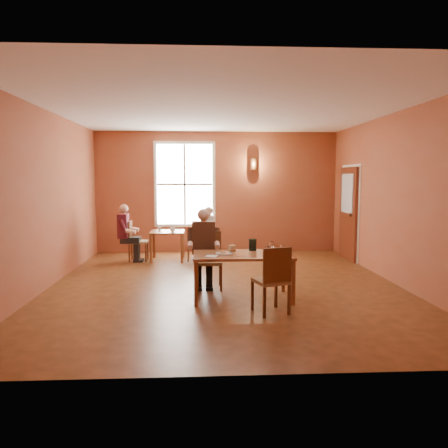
{
  "coord_description": "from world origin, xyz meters",
  "views": [
    {
      "loc": [
        -0.41,
        -7.43,
        1.85
      ],
      "look_at": [
        0.0,
        0.2,
        1.05
      ],
      "focal_mm": 35.0,
      "sensor_mm": 36.0,
      "label": 1
    }
  ],
  "objects": [
    {
      "name": "ground",
      "position": [
        0.0,
        0.0,
        0.0
      ],
      "size": [
        6.0,
        7.0,
        0.01
      ],
      "primitive_type": "cube",
      "color": "brown",
      "rests_on": "ground"
    },
    {
      "name": "wall_back",
      "position": [
        0.0,
        3.5,
        1.5
      ],
      "size": [
        6.0,
        0.04,
        3.0
      ],
      "primitive_type": "cube",
      "color": "brown",
      "rests_on": "ground"
    },
    {
      "name": "wall_front",
      "position": [
        0.0,
        -3.5,
        1.5
      ],
      "size": [
        6.0,
        0.04,
        3.0
      ],
      "primitive_type": "cube",
      "color": "brown",
      "rests_on": "ground"
    },
    {
      "name": "wall_left",
      "position": [
        -3.0,
        0.0,
        1.5
      ],
      "size": [
        0.04,
        7.0,
        3.0
      ],
      "primitive_type": "cube",
      "color": "brown",
      "rests_on": "ground"
    },
    {
      "name": "wall_right",
      "position": [
        3.0,
        0.0,
        1.5
      ],
      "size": [
        0.04,
        7.0,
        3.0
      ],
      "primitive_type": "cube",
      "color": "brown",
      "rests_on": "ground"
    },
    {
      "name": "ceiling",
      "position": [
        0.0,
        0.0,
        3.0
      ],
      "size": [
        6.0,
        7.0,
        0.04
      ],
      "primitive_type": "cube",
      "color": "white",
      "rests_on": "wall_back"
    },
    {
      "name": "window",
      "position": [
        -0.8,
        3.45,
        1.7
      ],
      "size": [
        1.36,
        0.1,
        1.96
      ],
      "primitive_type": "cube",
      "color": "white",
      "rests_on": "wall_back"
    },
    {
      "name": "door",
      "position": [
        2.94,
        2.3,
        1.05
      ],
      "size": [
        0.12,
        1.04,
        2.1
      ],
      "primitive_type": "cube",
      "color": "maroon",
      "rests_on": "ground"
    },
    {
      "name": "wall_sconce",
      "position": [
        0.9,
        3.4,
        2.2
      ],
      "size": [
        0.16,
        0.16,
        0.28
      ],
      "primitive_type": "cylinder",
      "color": "brown",
      "rests_on": "wall_back"
    },
    {
      "name": "main_table",
      "position": [
        0.23,
        -0.87,
        0.35
      ],
      "size": [
        1.5,
        0.84,
        0.7
      ],
      "primitive_type": null,
      "color": "brown",
      "rests_on": "ground"
    },
    {
      "name": "chair_diner_main",
      "position": [
        -0.27,
        -0.22,
        0.48
      ],
      "size": [
        0.42,
        0.42,
        0.95
      ],
      "primitive_type": null,
      "rotation": [
        0.0,
        0.0,
        3.14
      ],
      "color": "#3F220E",
      "rests_on": "ground"
    },
    {
      "name": "diner_main",
      "position": [
        -0.27,
        -0.25,
        0.64
      ],
      "size": [
        0.52,
        0.52,
        1.29
      ],
      "primitive_type": null,
      "rotation": [
        0.0,
        0.0,
        3.14
      ],
      "color": "black",
      "rests_on": "ground"
    },
    {
      "name": "chair_empty",
      "position": [
        0.55,
        -1.58,
        0.47
      ],
      "size": [
        0.52,
        0.52,
        0.94
      ],
      "primitive_type": null,
      "rotation": [
        0.0,
        0.0,
        0.32
      ],
      "color": "#5F3014",
      "rests_on": "ground"
    },
    {
      "name": "plate_food",
      "position": [
        -0.06,
        -0.87,
        0.72
      ],
      "size": [
        0.34,
        0.34,
        0.03
      ],
      "primitive_type": "cylinder",
      "rotation": [
        0.0,
        0.0,
        0.38
      ],
      "color": "white",
      "rests_on": "main_table"
    },
    {
      "name": "sandwich",
      "position": [
        0.07,
        -0.81,
        0.76
      ],
      "size": [
        0.11,
        0.11,
        0.11
      ],
      "primitive_type": "cube",
      "rotation": [
        0.0,
        0.0,
        0.4
      ],
      "color": "tan",
      "rests_on": "main_table"
    },
    {
      "name": "goblet_a",
      "position": [
        0.69,
        -0.75,
        0.8
      ],
      "size": [
        0.1,
        0.1,
        0.19
      ],
      "primitive_type": null,
      "rotation": [
        0.0,
        0.0,
        -0.42
      ],
      "color": "white",
      "rests_on": "main_table"
    },
    {
      "name": "goblet_b",
      "position": [
        0.8,
        -1.02,
        0.79
      ],
      "size": [
        0.08,
        0.08,
        0.17
      ],
      "primitive_type": null,
      "rotation": [
        0.0,
        0.0,
        0.27
      ],
      "color": "white",
      "rests_on": "main_table"
    },
    {
      "name": "goblet_c",
      "position": [
        0.58,
        -1.05,
        0.79
      ],
      "size": [
        0.08,
        0.08,
        0.18
      ],
      "primitive_type": null,
      "rotation": [
        0.0,
        0.0,
        -0.07
      ],
      "color": "white",
      "rests_on": "main_table"
    },
    {
      "name": "menu_stand",
      "position": [
        0.41,
        -0.61,
        0.8
      ],
      "size": [
        0.12,
        0.06,
        0.19
      ],
      "primitive_type": "cube",
      "rotation": [
        0.0,
        0.0,
        0.06
      ],
      "color": "black",
      "rests_on": "main_table"
    },
    {
      "name": "knife",
      "position": [
        0.16,
        -1.1,
        0.7
      ],
      "size": [
        0.19,
        0.08,
        0.0
      ],
      "primitive_type": "cube",
      "rotation": [
        0.0,
        0.0,
        0.32
      ],
      "color": "silver",
      "rests_on": "main_table"
    },
    {
      "name": "napkin",
      "position": [
        -0.26,
        -1.06,
        0.71
      ],
      "size": [
        0.2,
        0.2,
        0.01
      ],
      "primitive_type": "cube",
      "rotation": [
        0.0,
        0.0,
        -0.26
      ],
      "color": "white",
      "rests_on": "main_table"
    },
    {
      "name": "second_table",
      "position": [
        -1.16,
        2.37,
        0.33
      ],
      "size": [
        0.75,
        0.75,
        0.66
      ],
      "primitive_type": null,
      "color": "brown",
      "rests_on": "ground"
    },
    {
      "name": "chair_diner_white",
      "position": [
        -0.51,
        2.37,
        0.46
      ],
      "size": [
        0.41,
        0.41,
        0.92
      ],
      "primitive_type": null,
      "rotation": [
        0.0,
        0.0,
        1.57
      ],
      "color": "#5B3417",
      "rests_on": "ground"
    },
    {
      "name": "diner_white",
      "position": [
        -0.48,
        2.37,
        0.58
      ],
      "size": [
        0.47,
        0.47,
        1.17
      ],
      "primitive_type": null,
      "rotation": [
        0.0,
        0.0,
        1.57
      ],
      "color": "white",
      "rests_on": "ground"
    },
    {
      "name": "chair_diner_maroon",
      "position": [
        -1.81,
        2.37,
        0.45
      ],
      "size": [
        0.4,
        0.4,
        0.9
      ],
      "primitive_type": null,
      "rotation": [
        0.0,
        0.0,
        -1.57
      ],
      "color": "#4A3017",
      "rests_on": "ground"
    },
    {
      "name": "diner_maroon",
      "position": [
        -1.84,
        2.37,
        0.62
      ],
      "size": [
        0.5,
        0.5,
        1.24
      ],
      "primitive_type": null,
      "rotation": [
        0.0,
        0.0,
        -1.57
      ],
      "color": "maroon",
      "rests_on": "ground"
    },
    {
      "name": "cup_a",
      "position": [
        -1.04,
        2.31,
        0.71
      ],
      "size": [
        0.14,
        0.14,
        0.09
      ],
      "primitive_type": "imported",
      "rotation": [
        0.0,
        0.0,
        -0.26
      ],
      "color": "white",
      "rests_on": "second_table"
    },
    {
      "name": "cup_b",
      "position": [
        -1.35,
        2.53,
        0.71
      ],
      "size": [
        0.12,
        0.12,
        0.09
      ],
      "primitive_type": "imported",
      "rotation": [
        0.0,
        0.0,
        -0.37
      ],
      "color": "white",
      "rests_on": "second_table"
    }
  ]
}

